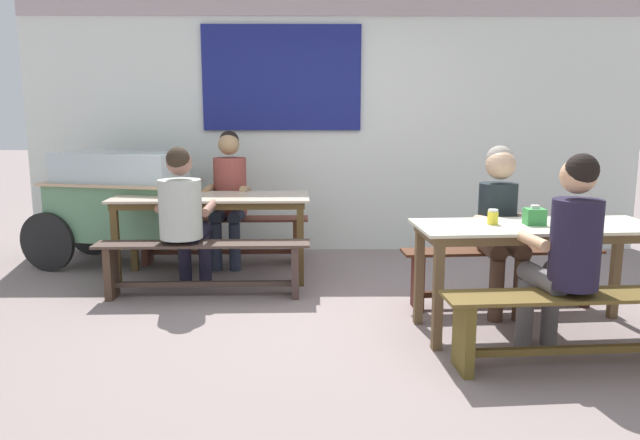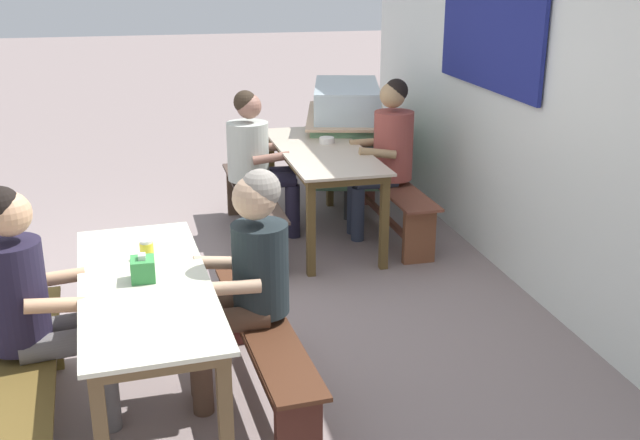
{
  "view_description": "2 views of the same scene",
  "coord_description": "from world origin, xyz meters",
  "views": [
    {
      "loc": [
        -0.23,
        -4.32,
        1.53
      ],
      "look_at": [
        -0.18,
        0.69,
        0.64
      ],
      "focal_mm": 34.32,
      "sensor_mm": 36.0,
      "label": 1
    },
    {
      "loc": [
        4.74,
        -0.16,
        2.25
      ],
      "look_at": [
        0.14,
        0.89,
        0.61
      ],
      "focal_mm": 42.17,
      "sensor_mm": 36.0,
      "label": 2
    }
  ],
  "objects": [
    {
      "name": "condiment_jar",
      "position": [
        0.99,
        -0.23,
        0.82
      ],
      "size": [
        0.07,
        0.07,
        0.1
      ],
      "color": "yellow",
      "rests_on": "dining_table_near"
    },
    {
      "name": "person_left_back_turned",
      "position": [
        -1.31,
        0.68,
        0.72
      ],
      "size": [
        0.48,
        0.6,
        1.25
      ],
      "color": "#1F1C2E",
      "rests_on": "ground_plane"
    },
    {
      "name": "dining_table_near",
      "position": [
        1.29,
        -0.25,
        0.69
      ],
      "size": [
        1.68,
        0.74,
        0.77
      ],
      "color": "beige",
      "rests_on": "ground_plane"
    },
    {
      "name": "dining_table_far",
      "position": [
        -1.16,
        1.2,
        0.69
      ],
      "size": [
        1.78,
        0.73,
        0.77
      ],
      "color": "#C4B199",
      "rests_on": "ground_plane"
    },
    {
      "name": "food_cart",
      "position": [
        -2.15,
        1.67,
        0.68
      ],
      "size": [
        1.88,
        1.12,
        1.14
      ],
      "color": "#61946A",
      "rests_on": "ground_plane"
    },
    {
      "name": "bench_near_front",
      "position": [
        1.33,
        -0.84,
        0.3
      ],
      "size": [
        1.61,
        0.42,
        0.46
      ],
      "color": "brown",
      "rests_on": "ground_plane"
    },
    {
      "name": "ground_plane",
      "position": [
        0.0,
        0.0,
        0.0
      ],
      "size": [
        40.0,
        40.0,
        0.0
      ],
      "primitive_type": "plane",
      "color": "gray"
    },
    {
      "name": "bench_far_front",
      "position": [
        -1.15,
        0.61,
        0.3
      ],
      "size": [
        1.77,
        0.31,
        0.46
      ],
      "color": "#46362D",
      "rests_on": "ground_plane"
    },
    {
      "name": "bench_near_back",
      "position": [
        1.24,
        0.34,
        0.3
      ],
      "size": [
        1.59,
        0.36,
        0.46
      ],
      "color": "#492717",
      "rests_on": "ground_plane"
    },
    {
      "name": "bench_far_back",
      "position": [
        -1.17,
        1.79,
        0.3
      ],
      "size": [
        1.76,
        0.34,
        0.46
      ],
      "color": "brown",
      "rests_on": "ground_plane"
    },
    {
      "name": "person_near_front",
      "position": [
        1.29,
        -0.76,
        0.73
      ],
      "size": [
        0.44,
        0.57,
        1.3
      ],
      "color": "#5F5C5C",
      "rests_on": "ground_plane"
    },
    {
      "name": "soup_bowl",
      "position": [
        -1.34,
        1.29,
        0.8
      ],
      "size": [
        0.13,
        0.13,
        0.05
      ],
      "primitive_type": "cylinder",
      "color": "silver",
      "rests_on": "dining_table_far"
    },
    {
      "name": "backdrop_wall",
      "position": [
        -0.01,
        2.43,
        1.43
      ],
      "size": [
        6.68,
        0.23,
        2.71
      ],
      "color": "silver",
      "rests_on": "ground_plane"
    },
    {
      "name": "tissue_box",
      "position": [
        1.27,
        -0.25,
        0.83
      ],
      "size": [
        0.13,
        0.11,
        0.13
      ],
      "color": "#368D42",
      "rests_on": "dining_table_near"
    },
    {
      "name": "person_center_facing",
      "position": [
        -1.08,
        1.73,
        0.77
      ],
      "size": [
        0.45,
        0.54,
        1.34
      ],
      "color": "#2E364A",
      "rests_on": "ground_plane"
    },
    {
      "name": "person_right_near_table",
      "position": [
        1.19,
        0.26,
        0.74
      ],
      "size": [
        0.41,
        0.54,
        1.27
      ],
      "color": "#4B3426",
      "rests_on": "ground_plane"
    }
  ]
}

